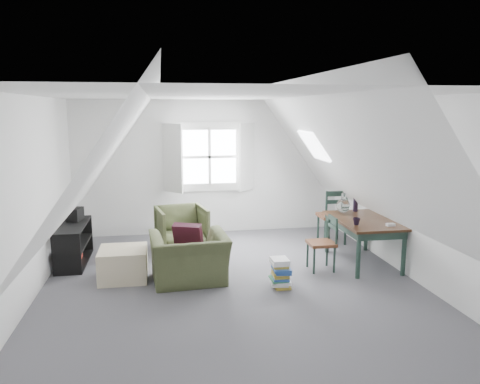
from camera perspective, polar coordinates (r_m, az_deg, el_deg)
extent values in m
plane|color=#535258|center=(6.45, -1.03, -11.07)|extent=(5.50, 5.50, 0.00)
plane|color=white|center=(6.02, -1.11, 11.70)|extent=(5.50, 5.50, 0.00)
plane|color=white|center=(8.81, -3.75, 3.03)|extent=(5.00, 0.00, 5.00)
plane|color=white|center=(3.50, 5.76, -7.96)|extent=(5.00, 0.00, 5.00)
plane|color=white|center=(6.26, -24.34, -0.76)|extent=(0.00, 5.50, 5.50)
plane|color=white|center=(6.94, 19.80, 0.53)|extent=(0.00, 5.50, 5.50)
plane|color=white|center=(6.01, -15.90, 4.41)|extent=(3.19, 5.50, 4.48)
plane|color=white|center=(6.46, 12.69, 4.91)|extent=(3.19, 5.50, 4.48)
cube|color=white|center=(8.77, -3.76, 4.31)|extent=(1.30, 0.04, 1.30)
cube|color=white|center=(8.57, -8.18, 4.09)|extent=(0.35, 0.35, 1.25)
cube|color=white|center=(8.71, 0.82, 4.29)|extent=(0.35, 0.35, 1.25)
cube|color=white|center=(8.76, -3.75, 4.30)|extent=(1.00, 0.02, 1.00)
cube|color=white|center=(8.74, -3.74, 4.29)|extent=(1.08, 0.04, 0.05)
cube|color=white|center=(8.74, -3.74, 4.29)|extent=(0.05, 0.04, 1.08)
cube|color=white|center=(7.68, 9.00, 5.59)|extent=(0.35, 0.75, 0.47)
imported|color=#3F4628|center=(6.56, -6.16, -10.78)|extent=(1.08, 0.97, 0.66)
imported|color=#3F4628|center=(8.01, -7.07, -6.91)|extent=(0.92, 0.93, 0.73)
cube|color=#3D101F|center=(6.52, -6.34, -5.49)|extent=(0.45, 0.36, 0.41)
cube|color=#C7B895|center=(6.74, -14.03, -8.50)|extent=(0.65, 0.65, 0.43)
cube|color=#331D10|center=(7.32, 14.85, -3.37)|extent=(0.82, 1.37, 0.04)
cube|color=#21372E|center=(7.34, 14.82, -3.93)|extent=(0.73, 1.28, 0.11)
cylinder|color=#21372E|center=(6.73, 14.23, -7.55)|extent=(0.06, 0.06, 0.65)
cylinder|color=#21372E|center=(7.03, 19.33, -7.07)|extent=(0.06, 0.06, 0.65)
cylinder|color=#21372E|center=(7.82, 10.61, -4.93)|extent=(0.06, 0.06, 0.65)
cylinder|color=#21372E|center=(8.08, 15.14, -4.64)|extent=(0.06, 0.06, 0.65)
sphere|color=silver|center=(7.63, 12.48, -1.65)|extent=(0.22, 0.22, 0.22)
cylinder|color=silver|center=(7.61, 12.52, -0.59)|extent=(0.07, 0.07, 0.12)
cylinder|color=black|center=(7.82, 13.90, -1.43)|extent=(0.08, 0.08, 0.24)
cylinder|color=#3F2D1E|center=(7.77, 13.99, 0.50)|extent=(0.03, 0.05, 0.44)
cylinder|color=#3F2D1E|center=(7.79, 14.06, 0.52)|extent=(0.04, 0.06, 0.43)
cylinder|color=#3F2D1E|center=(7.76, 13.95, 0.49)|extent=(0.05, 0.07, 0.43)
imported|color=black|center=(6.95, 13.99, -3.89)|extent=(0.11, 0.11, 0.10)
cube|color=white|center=(7.01, 17.87, -3.82)|extent=(0.11, 0.08, 0.04)
cube|color=#5B311C|center=(8.36, 11.14, -2.85)|extent=(0.45, 0.45, 0.05)
cylinder|color=#21372E|center=(8.65, 11.79, -4.17)|extent=(0.04, 0.04, 0.46)
cylinder|color=#21372E|center=(8.33, 12.71, -4.77)|extent=(0.04, 0.04, 0.46)
cylinder|color=#21372E|center=(8.53, 9.50, -4.30)|extent=(0.04, 0.04, 0.46)
cylinder|color=#21372E|center=(8.20, 10.33, -4.92)|extent=(0.04, 0.04, 0.46)
cylinder|color=#21372E|center=(8.20, 12.90, -1.49)|extent=(0.04, 0.04, 0.48)
cylinder|color=#21372E|center=(8.06, 10.49, -1.59)|extent=(0.04, 0.04, 0.48)
cube|color=#21372E|center=(8.09, 11.75, -0.20)|extent=(0.37, 0.03, 0.09)
cube|color=#21372E|center=(8.12, 11.72, -1.17)|extent=(0.37, 0.03, 0.06)
cube|color=#5B311C|center=(6.95, 9.86, -6.17)|extent=(0.38, 0.38, 0.04)
cylinder|color=#21372E|center=(7.10, 8.23, -7.55)|extent=(0.03, 0.03, 0.38)
cylinder|color=#21372E|center=(7.20, 10.56, -7.37)|extent=(0.03, 0.03, 0.38)
cylinder|color=#21372E|center=(6.83, 9.02, -8.29)|extent=(0.03, 0.03, 0.38)
cylinder|color=#21372E|center=(6.93, 11.43, -8.10)|extent=(0.03, 0.03, 0.38)
cylinder|color=#21372E|center=(7.09, 10.80, -4.23)|extent=(0.03, 0.03, 0.40)
cylinder|color=#21372E|center=(6.82, 11.69, -4.84)|extent=(0.03, 0.03, 0.40)
cube|color=#21372E|center=(6.92, 11.28, -3.24)|extent=(0.03, 0.30, 0.07)
cube|color=#21372E|center=(6.94, 11.25, -4.17)|extent=(0.03, 0.30, 0.05)
cube|color=black|center=(7.70, -19.49, -8.00)|extent=(0.39, 1.18, 0.03)
cube|color=black|center=(7.62, -19.62, -5.99)|extent=(0.39, 1.18, 0.03)
cube|color=black|center=(7.55, -19.75, -3.83)|extent=(0.39, 1.18, 0.03)
cube|color=black|center=(7.08, -20.41, -7.26)|extent=(0.39, 0.03, 0.59)
cube|color=black|center=(8.17, -18.94, -4.88)|extent=(0.39, 0.03, 0.59)
cube|color=#264C99|center=(7.35, -19.99, -8.02)|extent=(0.18, 0.20, 0.22)
cube|color=red|center=(7.77, -19.42, -7.01)|extent=(0.18, 0.24, 0.22)
cube|color=white|center=(7.41, -19.93, -5.52)|extent=(0.18, 0.22, 0.20)
cube|color=black|center=(7.77, -19.48, -2.63)|extent=(0.25, 0.31, 0.22)
cube|color=#B29933|center=(6.35, 5.08, -11.30)|extent=(0.20, 0.27, 0.03)
cube|color=white|center=(6.35, 4.80, -10.99)|extent=(0.26, 0.29, 0.03)
cube|color=white|center=(6.33, 5.18, -10.75)|extent=(0.22, 0.29, 0.03)
cube|color=#337F4C|center=(6.31, 4.73, -10.51)|extent=(0.22, 0.27, 0.03)
cube|color=#264C99|center=(6.29, 4.98, -10.34)|extent=(0.24, 0.30, 0.02)
cube|color=#B29933|center=(6.30, 4.92, -10.07)|extent=(0.21, 0.27, 0.02)
cube|color=#B29933|center=(6.31, 4.94, -9.76)|extent=(0.24, 0.30, 0.03)
cube|color=#264C99|center=(6.27, 5.24, -9.56)|extent=(0.24, 0.30, 0.04)
cube|color=#264C99|center=(6.25, 5.07, -9.29)|extent=(0.24, 0.29, 0.03)
cube|color=#B29933|center=(6.28, 4.90, -8.85)|extent=(0.22, 0.28, 0.03)
cube|color=white|center=(6.26, 4.82, -8.56)|extent=(0.22, 0.25, 0.04)
cube|color=white|center=(6.26, 4.86, -8.23)|extent=(0.22, 0.27, 0.03)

